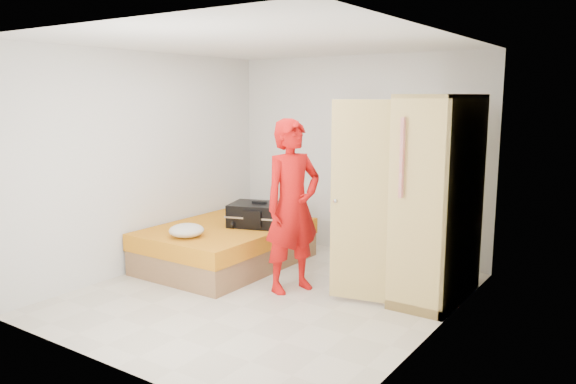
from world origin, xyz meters
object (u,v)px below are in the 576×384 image
Objects in this scene: wardrobe at (432,204)px; person at (293,206)px; suitcase at (259,215)px; round_cushion at (187,230)px; bed at (226,245)px.

wardrobe is 1.44m from person.
suitcase is at bearing 80.03° from person.
wardrobe is at bearing 21.33° from round_cushion.
bed is 0.76m from round_cushion.
wardrobe is (2.50, 0.29, 0.75)m from bed.
person is 2.20× the size of suitcase.
wardrobe is 5.26× the size of round_cushion.
bed is 0.56m from suitcase.
round_cushion is at bearing -158.67° from wardrobe.
person is at bearing -50.33° from suitcase.
person is 4.64× the size of round_cushion.
suitcase is (-0.85, 0.53, -0.29)m from person.
round_cushion is (-0.00, -0.68, 0.32)m from bed.
wardrobe reaches higher than person.
bed is at bearing -173.33° from wardrobe.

